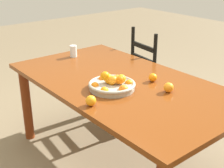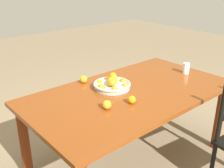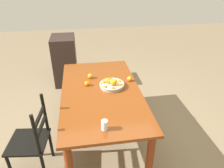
# 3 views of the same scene
# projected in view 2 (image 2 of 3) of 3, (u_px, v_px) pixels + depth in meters

# --- Properties ---
(ground_plane) EXTENTS (12.00, 12.00, 0.00)m
(ground_plane) POSITION_uv_depth(u_px,v_px,m) (129.00, 160.00, 2.65)
(ground_plane) COLOR #7A694E
(dining_table) EXTENTS (1.85, 1.02, 0.75)m
(dining_table) POSITION_uv_depth(u_px,v_px,m) (131.00, 101.00, 2.40)
(dining_table) COLOR brown
(dining_table) RESTS_ON ground
(fruit_bowl) EXTENTS (0.34, 0.34, 0.13)m
(fruit_bowl) POSITION_uv_depth(u_px,v_px,m) (112.00, 84.00, 2.41)
(fruit_bowl) COLOR #A7A494
(fruit_bowl) RESTS_ON dining_table
(orange_loose_0) EXTENTS (0.07, 0.07, 0.07)m
(orange_loose_0) POSITION_uv_depth(u_px,v_px,m) (107.00, 105.00, 2.05)
(orange_loose_0) COLOR orange
(orange_loose_0) RESTS_ON dining_table
(orange_loose_1) EXTENTS (0.07, 0.07, 0.07)m
(orange_loose_1) POSITION_uv_depth(u_px,v_px,m) (84.00, 79.00, 2.53)
(orange_loose_1) COLOR orange
(orange_loose_1) RESTS_ON dining_table
(orange_loose_2) EXTENTS (0.06, 0.06, 0.06)m
(orange_loose_2) POSITION_uv_depth(u_px,v_px,m) (132.00, 100.00, 2.13)
(orange_loose_2) COLOR orange
(orange_loose_2) RESTS_ON dining_table
(drinking_glass) EXTENTS (0.06, 0.06, 0.11)m
(drinking_glass) POSITION_uv_depth(u_px,v_px,m) (186.00, 68.00, 2.76)
(drinking_glass) COLOR silver
(drinking_glass) RESTS_ON dining_table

